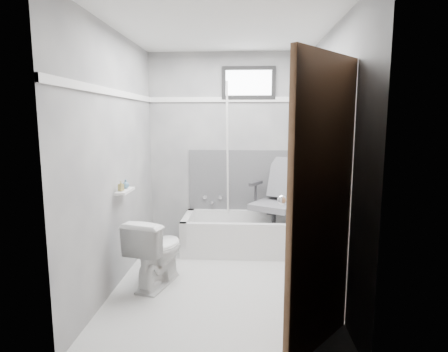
# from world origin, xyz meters

# --- Properties ---
(floor) EXTENTS (2.60, 2.60, 0.00)m
(floor) POSITION_xyz_m (0.00, 0.00, 0.00)
(floor) COLOR silver
(floor) RESTS_ON ground
(ceiling) EXTENTS (2.60, 2.60, 0.00)m
(ceiling) POSITION_xyz_m (0.00, 0.00, 2.40)
(ceiling) COLOR silver
(ceiling) RESTS_ON floor
(wall_back) EXTENTS (2.00, 0.02, 2.40)m
(wall_back) POSITION_xyz_m (0.00, 1.30, 1.20)
(wall_back) COLOR slate
(wall_back) RESTS_ON floor
(wall_front) EXTENTS (2.00, 0.02, 2.40)m
(wall_front) POSITION_xyz_m (0.00, -1.30, 1.20)
(wall_front) COLOR slate
(wall_front) RESTS_ON floor
(wall_left) EXTENTS (0.02, 2.60, 2.40)m
(wall_left) POSITION_xyz_m (-1.00, 0.00, 1.20)
(wall_left) COLOR slate
(wall_left) RESTS_ON floor
(wall_right) EXTENTS (0.02, 2.60, 2.40)m
(wall_right) POSITION_xyz_m (1.00, 0.00, 1.20)
(wall_right) COLOR slate
(wall_right) RESTS_ON floor
(bathtub) EXTENTS (1.50, 0.70, 0.42)m
(bathtub) POSITION_xyz_m (0.23, 0.93, 0.21)
(bathtub) COLOR silver
(bathtub) RESTS_ON floor
(office_chair) EXTENTS (0.78, 0.78, 1.00)m
(office_chair) POSITION_xyz_m (0.57, 0.98, 0.62)
(office_chair) COLOR slate
(office_chair) RESTS_ON bathtub
(toilet) EXTENTS (0.55, 0.75, 0.66)m
(toilet) POSITION_xyz_m (-0.62, -0.07, 0.33)
(toilet) COLOR white
(toilet) RESTS_ON floor
(door) EXTENTS (0.78, 0.78, 2.00)m
(door) POSITION_xyz_m (0.98, -1.28, 1.00)
(door) COLOR #53381F
(door) RESTS_ON floor
(window) EXTENTS (0.66, 0.04, 0.40)m
(window) POSITION_xyz_m (0.25, 1.29, 2.02)
(window) COLOR black
(window) RESTS_ON wall_back
(backerboard) EXTENTS (1.50, 0.02, 0.78)m
(backerboard) POSITION_xyz_m (0.25, 1.29, 0.80)
(backerboard) COLOR #4C4C4F
(backerboard) RESTS_ON wall_back
(trim_back) EXTENTS (2.00, 0.02, 0.06)m
(trim_back) POSITION_xyz_m (0.00, 1.29, 1.82)
(trim_back) COLOR white
(trim_back) RESTS_ON wall_back
(trim_left) EXTENTS (0.02, 2.60, 0.06)m
(trim_left) POSITION_xyz_m (-0.99, 0.00, 1.82)
(trim_left) COLOR white
(trim_left) RESTS_ON wall_left
(pole) EXTENTS (0.02, 0.45, 1.91)m
(pole) POSITION_xyz_m (0.00, 1.06, 1.05)
(pole) COLOR white
(pole) RESTS_ON bathtub
(shelf) EXTENTS (0.10, 0.32, 0.02)m
(shelf) POSITION_xyz_m (-0.93, 0.01, 0.90)
(shelf) COLOR white
(shelf) RESTS_ON wall_left
(soap_bottle_a) EXTENTS (0.06, 0.06, 0.09)m
(soap_bottle_a) POSITION_xyz_m (-0.94, -0.07, 0.97)
(soap_bottle_a) COLOR #97894B
(soap_bottle_a) RESTS_ON shelf
(soap_bottle_b) EXTENTS (0.09, 0.09, 0.09)m
(soap_bottle_b) POSITION_xyz_m (-0.94, 0.07, 0.96)
(soap_bottle_b) COLOR slate
(soap_bottle_b) RESTS_ON shelf
(faucet) EXTENTS (0.26, 0.10, 0.16)m
(faucet) POSITION_xyz_m (-0.20, 1.27, 0.55)
(faucet) COLOR silver
(faucet) RESTS_ON wall_back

